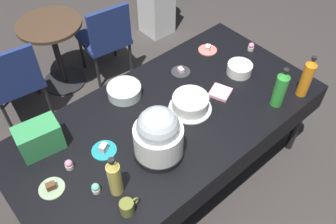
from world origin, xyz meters
The scene contains 22 objects.
ground centered at (0.00, 0.00, 0.00)m, with size 9.00×9.00×0.00m, color #383330.
potluck_table centered at (0.00, 0.00, 0.69)m, with size 2.20×1.10×0.75m.
frosted_layer_cake centered at (0.17, -0.04, 0.80)m, with size 0.30×0.30×0.11m.
slow_cooker centered at (-0.24, -0.19, 0.92)m, with size 0.31×0.31×0.37m.
glass_salad_bowl centered at (-0.09, 0.37, 0.79)m, with size 0.24×0.24×0.08m, color #B2C6BC.
ceramic_snack_bowl centered at (0.71, -0.01, 0.79)m, with size 0.19×0.19×0.08m, color silver.
dessert_plate_teal centered at (-0.49, 0.05, 0.76)m, with size 0.16×0.16×0.06m.
dessert_plate_charcoal centered at (0.38, 0.28, 0.76)m, with size 0.15×0.15×0.04m.
dessert_plate_coral centered at (0.73, 0.34, 0.76)m, with size 0.15×0.15×0.05m.
dessert_plate_sage centered at (-0.87, 0.02, 0.76)m, with size 0.15×0.15×0.05m.
cupcake_lemon centered at (-0.72, 0.08, 0.78)m, with size 0.05×0.05×0.07m.
cupcake_vanilla centered at (1.00, 0.11, 0.78)m, with size 0.05×0.05×0.07m.
cupcake_cocoa centered at (-0.68, -0.16, 0.78)m, with size 0.05×0.05×0.07m.
soda_bottle_lime_soda centered at (0.66, -0.40, 0.90)m, with size 0.08×0.08×0.32m.
soda_bottle_ginger_ale centered at (-0.59, -0.24, 0.89)m, with size 0.08×0.08×0.31m.
soda_bottle_orange_juice centered at (0.87, -0.46, 0.91)m, with size 0.08×0.08×0.34m.
coffee_mug_olive centered at (-0.62, -0.38, 0.80)m, with size 0.12×0.08×0.09m.
soda_carton centered at (-0.77, 0.32, 0.85)m, with size 0.26×0.16×0.20m, color #338C4C.
paper_napkin_stack centered at (0.44, -0.08, 0.76)m, with size 0.14×0.14×0.02m, color pink.
maroon_chair_left centered at (-0.56, 1.38, 0.49)m, with size 0.49×0.49×0.85m.
maroon_chair_right centered at (0.39, 1.38, 0.49)m, with size 0.49×0.49×0.85m.
round_cafe_table centered at (-0.05, 1.60, 0.50)m, with size 0.60×0.60×0.72m.
Camera 1 is at (-1.06, -1.22, 2.56)m, focal length 38.07 mm.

